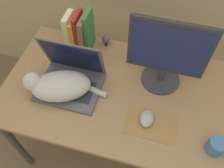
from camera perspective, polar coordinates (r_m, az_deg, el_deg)
The scene contains 9 objects.
desk at distance 1.39m, azimuth 0.71°, elevation -3.19°, with size 1.26×0.76×0.76m.
laptop at distance 1.33m, azimuth -9.93°, elevation 1.40°, with size 0.34×0.28×0.29m.
cat at distance 1.29m, azimuth -12.84°, elevation -0.35°, with size 0.44×0.29×0.15m.
external_monitor at distance 1.23m, azimuth 13.06°, elevation 6.93°, with size 0.41×0.22×0.42m.
mousepad at distance 1.23m, azimuth 9.35°, elevation -9.38°, with size 0.27×0.18×0.00m.
computer_mouse at distance 1.22m, azimuth 8.34°, elevation -8.20°, with size 0.07×0.10×0.04m.
book_row at distance 1.50m, azimuth -7.83°, elevation 12.53°, with size 0.16×0.15×0.26m.
webcam at distance 1.52m, azimuth -1.44°, elevation 10.70°, with size 0.05×0.05×0.08m.
mug at distance 1.23m, azimuth 23.86°, elevation -13.53°, with size 0.12×0.08×0.08m.
Camera 1 is at (0.18, -0.35, 1.85)m, focal length 38.00 mm.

